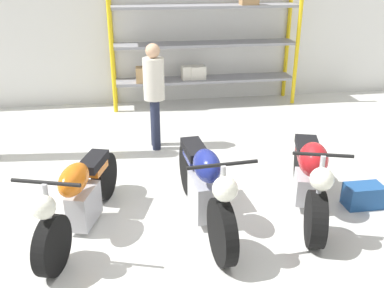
{
  "coord_description": "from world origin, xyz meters",
  "views": [
    {
      "loc": [
        -0.73,
        -4.29,
        2.72
      ],
      "look_at": [
        0.0,
        0.4,
        0.7
      ],
      "focal_mm": 40.0,
      "sensor_mm": 36.0,
      "label": 1
    }
  ],
  "objects_px": {
    "motorcycle_orange": "(80,197)",
    "toolbox": "(363,196)",
    "motorcycle_red": "(310,176)",
    "person_browsing": "(154,89)",
    "motorcycle_blue": "(204,186)",
    "shelving_rack": "(204,45)"
  },
  "relations": [
    {
      "from": "motorcycle_orange",
      "to": "toolbox",
      "type": "xyz_separation_m",
      "value": [
        3.29,
        -0.01,
        -0.28
      ]
    },
    {
      "from": "motorcycle_red",
      "to": "person_browsing",
      "type": "relative_size",
      "value": 1.17
    },
    {
      "from": "person_browsing",
      "to": "toolbox",
      "type": "distance_m",
      "value": 3.29
    },
    {
      "from": "motorcycle_orange",
      "to": "person_browsing",
      "type": "xyz_separation_m",
      "value": [
        0.97,
        2.18,
        0.54
      ]
    },
    {
      "from": "motorcycle_blue",
      "to": "person_browsing",
      "type": "height_order",
      "value": "person_browsing"
    },
    {
      "from": "motorcycle_red",
      "to": "toolbox",
      "type": "distance_m",
      "value": 0.77
    },
    {
      "from": "person_browsing",
      "to": "shelving_rack",
      "type": "bearing_deg",
      "value": -120.91
    },
    {
      "from": "shelving_rack",
      "to": "person_browsing",
      "type": "distance_m",
      "value": 2.45
    },
    {
      "from": "motorcycle_red",
      "to": "toolbox",
      "type": "height_order",
      "value": "motorcycle_red"
    },
    {
      "from": "motorcycle_blue",
      "to": "motorcycle_red",
      "type": "height_order",
      "value": "motorcycle_blue"
    },
    {
      "from": "motorcycle_blue",
      "to": "person_browsing",
      "type": "xyz_separation_m",
      "value": [
        -0.36,
        2.25,
        0.49
      ]
    },
    {
      "from": "motorcycle_red",
      "to": "person_browsing",
      "type": "bearing_deg",
      "value": -126.56
    },
    {
      "from": "shelving_rack",
      "to": "toolbox",
      "type": "bearing_deg",
      "value": -74.98
    },
    {
      "from": "toolbox",
      "to": "motorcycle_blue",
      "type": "bearing_deg",
      "value": -178.11
    },
    {
      "from": "motorcycle_blue",
      "to": "toolbox",
      "type": "height_order",
      "value": "motorcycle_blue"
    },
    {
      "from": "person_browsing",
      "to": "motorcycle_orange",
      "type": "bearing_deg",
      "value": 63.59
    },
    {
      "from": "shelving_rack",
      "to": "motorcycle_red",
      "type": "xyz_separation_m",
      "value": [
        0.45,
        -4.31,
        -0.76
      ]
    },
    {
      "from": "shelving_rack",
      "to": "motorcycle_red",
      "type": "height_order",
      "value": "shelving_rack"
    },
    {
      "from": "motorcycle_orange",
      "to": "motorcycle_red",
      "type": "height_order",
      "value": "motorcycle_red"
    },
    {
      "from": "toolbox",
      "to": "shelving_rack",
      "type": "bearing_deg",
      "value": 105.02
    },
    {
      "from": "motorcycle_orange",
      "to": "toolbox",
      "type": "distance_m",
      "value": 3.3
    },
    {
      "from": "person_browsing",
      "to": "motorcycle_blue",
      "type": "bearing_deg",
      "value": 96.75
    }
  ]
}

